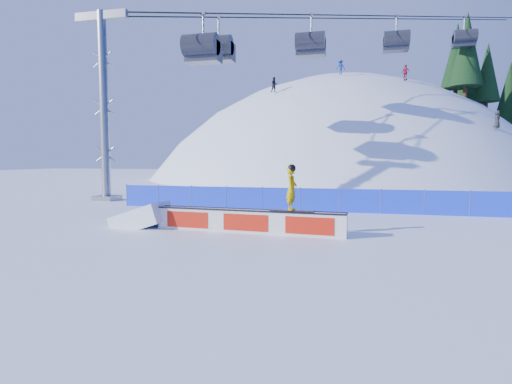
# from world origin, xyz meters

# --- Properties ---
(ground) EXTENTS (160.00, 160.00, 0.00)m
(ground) POSITION_xyz_m (0.00, 0.00, 0.00)
(ground) COLOR white
(ground) RESTS_ON ground
(snow_hill) EXTENTS (64.00, 64.00, 64.00)m
(snow_hill) POSITION_xyz_m (0.00, 42.00, -18.00)
(snow_hill) COLOR white
(snow_hill) RESTS_ON ground
(safety_fence) EXTENTS (22.05, 0.05, 1.30)m
(safety_fence) POSITION_xyz_m (0.00, 4.50, 0.60)
(safety_fence) COLOR #1636F4
(safety_fence) RESTS_ON ground
(chairlift) EXTENTS (40.80, 41.70, 22.00)m
(chairlift) POSITION_xyz_m (4.74, 27.49, 16.89)
(chairlift) COLOR gray
(chairlift) RESTS_ON ground
(rail_box) EXTENTS (7.19, 0.97, 0.86)m
(rail_box) POSITION_xyz_m (-2.10, -1.93, 0.42)
(rail_box) COLOR white
(rail_box) RESTS_ON ground
(snow_ramp) EXTENTS (2.34, 1.55, 1.40)m
(snow_ramp) POSITION_xyz_m (-6.57, -1.63, 0.00)
(snow_ramp) COLOR white
(snow_ramp) RESTS_ON ground
(snowboarder) EXTENTS (1.60, 0.59, 1.65)m
(snowboarder) POSITION_xyz_m (-0.46, -2.03, 1.67)
(snowboarder) COLOR black
(snowboarder) RESTS_ON rail_box
(distant_skiers) EXTENTS (22.57, 6.89, 8.49)m
(distant_skiers) POSITION_xyz_m (2.74, 29.66, 10.95)
(distant_skiers) COLOR black
(distant_skiers) RESTS_ON ground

